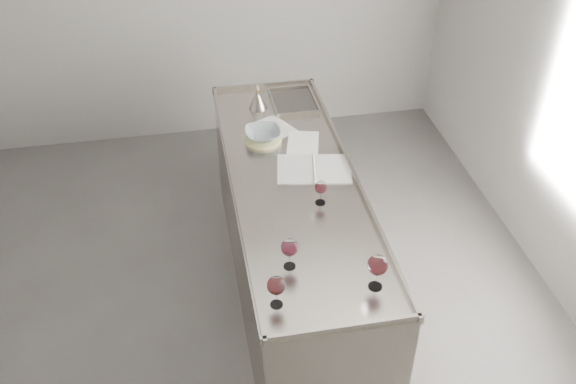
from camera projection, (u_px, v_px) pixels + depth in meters
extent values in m
cube|color=#4F4D4A|center=(226.00, 333.00, 4.14)|extent=(4.50, 5.00, 0.02)
cube|color=gray|center=(293.00, 239.00, 4.16)|extent=(0.75, 2.40, 0.92)
cube|color=gray|center=(294.00, 181.00, 3.87)|extent=(0.77, 2.42, 0.02)
cube|color=gray|center=(344.00, 328.00, 2.93)|extent=(0.77, 0.02, 0.03)
cube|color=gray|center=(264.00, 85.00, 4.79)|extent=(0.77, 0.02, 0.03)
cube|color=gray|center=(234.00, 184.00, 3.80)|extent=(0.02, 2.42, 0.03)
cube|color=gray|center=(353.00, 171.00, 3.91)|extent=(0.02, 2.42, 0.03)
cube|color=#595654|center=(293.00, 103.00, 4.61)|extent=(0.30, 0.38, 0.01)
cylinder|color=white|center=(277.00, 304.00, 3.06)|extent=(0.06, 0.06, 0.00)
cylinder|color=white|center=(276.00, 298.00, 3.03)|extent=(0.01, 0.01, 0.08)
ellipsoid|color=white|center=(276.00, 286.00, 2.98)|extent=(0.09, 0.09, 0.09)
cylinder|color=#350709|center=(276.00, 289.00, 3.00)|extent=(0.06, 0.06, 0.02)
cylinder|color=white|center=(290.00, 266.00, 3.27)|extent=(0.06, 0.06, 0.00)
cylinder|color=white|center=(290.00, 260.00, 3.24)|extent=(0.01, 0.01, 0.09)
ellipsoid|color=white|center=(290.00, 247.00, 3.19)|extent=(0.09, 0.09, 0.09)
cylinder|color=#370711|center=(290.00, 250.00, 3.20)|extent=(0.07, 0.07, 0.02)
cylinder|color=white|center=(375.00, 286.00, 3.15)|extent=(0.07, 0.07, 0.00)
cylinder|color=white|center=(376.00, 279.00, 3.12)|extent=(0.01, 0.01, 0.10)
ellipsoid|color=white|center=(378.00, 265.00, 3.07)|extent=(0.10, 0.10, 0.11)
cylinder|color=#38070C|center=(377.00, 268.00, 3.08)|extent=(0.07, 0.07, 0.02)
cylinder|color=white|center=(320.00, 202.00, 3.69)|extent=(0.06, 0.06, 0.00)
cylinder|color=white|center=(320.00, 197.00, 3.66)|extent=(0.01, 0.01, 0.07)
ellipsoid|color=white|center=(321.00, 187.00, 3.62)|extent=(0.07, 0.07, 0.08)
cylinder|color=#3A0710|center=(321.00, 189.00, 3.63)|extent=(0.05, 0.05, 0.02)
cube|color=silver|center=(295.00, 169.00, 3.94)|extent=(0.27, 0.35, 0.01)
cube|color=silver|center=(333.00, 169.00, 3.94)|extent=(0.27, 0.35, 0.01)
cylinder|color=white|center=(314.00, 168.00, 3.94)|extent=(0.07, 0.31, 0.01)
cube|color=silver|center=(275.00, 127.00, 4.34)|extent=(0.31, 0.34, 0.00)
cube|color=white|center=(303.00, 143.00, 4.18)|extent=(0.26, 0.33, 0.00)
cylinder|color=beige|center=(263.00, 139.00, 4.21)|extent=(0.32, 0.32, 0.02)
imported|color=gray|center=(263.00, 134.00, 4.18)|extent=(0.23, 0.23, 0.06)
cone|color=#9D968C|center=(258.00, 101.00, 4.51)|extent=(0.13, 0.13, 0.11)
cylinder|color=#9D968C|center=(258.00, 93.00, 4.47)|extent=(0.02, 0.02, 0.03)
cylinder|color=#976429|center=(257.00, 90.00, 4.45)|extent=(0.03, 0.03, 0.01)
cone|color=#9D968C|center=(257.00, 86.00, 4.44)|extent=(0.02, 0.02, 0.04)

